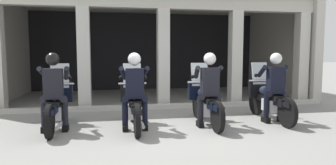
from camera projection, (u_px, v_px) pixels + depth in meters
The scene contains 11 objects.
ground_plane at pixel (153, 104), 9.32m from camera, with size 80.00×80.00×0.00m, color gray.
station_building at pixel (152, 37), 11.38m from camera, with size 10.28×4.98×3.47m.
kerb_strip at pixel (166, 106), 8.63m from camera, with size 9.78×0.24×0.12m, color #B7B5AD.
motorcycle_far_left at pixel (57, 105), 6.28m from camera, with size 0.62×2.04×1.35m.
police_officer_far_left at pixel (54, 85), 5.96m from camera, with size 0.63×0.61×1.58m.
motorcycle_center_left at pixel (134, 104), 6.38m from camera, with size 0.62×2.04×1.35m.
police_officer_center_left at pixel (135, 85), 6.06m from camera, with size 0.63×0.61×1.58m.
motorcycle_center_right at pixel (205, 101), 6.70m from camera, with size 0.62×2.04×1.35m.
police_officer_center_right at pixel (209, 83), 6.38m from camera, with size 0.63×0.61×1.58m.
motorcycle_far_right at pixel (268, 99), 7.10m from camera, with size 0.62×2.04×1.35m.
police_officer_far_right at pixel (275, 81), 6.78m from camera, with size 0.63×0.61×1.58m.
Camera 1 is at (-1.23, -6.14, 1.56)m, focal length 32.08 mm.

